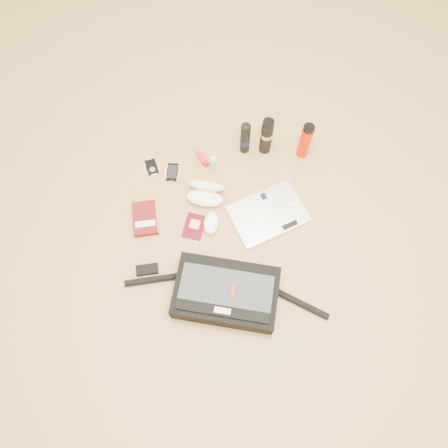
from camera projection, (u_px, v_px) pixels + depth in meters
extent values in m
plane|color=#A37A43|center=(232.00, 240.00, 2.07)|extent=(4.00, 4.00, 0.00)
cube|color=black|center=(226.00, 293.00, 1.92)|extent=(0.51, 0.39, 0.11)
cube|color=#2D3035|center=(226.00, 292.00, 1.86)|extent=(0.44, 0.30, 0.01)
cube|color=black|center=(222.00, 311.00, 1.82)|extent=(0.39, 0.15, 0.01)
cube|color=beige|center=(222.00, 311.00, 1.82)|extent=(0.07, 0.04, 0.02)
cube|color=#A71310|center=(233.00, 293.00, 1.85)|extent=(0.03, 0.06, 0.02)
cylinder|color=black|center=(156.00, 279.00, 1.98)|extent=(0.28, 0.04, 0.03)
cylinder|color=black|center=(299.00, 303.00, 1.94)|extent=(0.25, 0.18, 0.03)
cube|color=black|center=(147.00, 270.00, 2.01)|extent=(0.10, 0.05, 0.02)
cube|color=silver|center=(268.00, 214.00, 2.12)|extent=(0.41, 0.35, 0.02)
cube|color=black|center=(264.00, 196.00, 2.14)|extent=(0.04, 0.04, 0.00)
cube|color=white|center=(293.00, 204.00, 2.12)|extent=(0.07, 0.04, 0.01)
cube|color=white|center=(297.00, 212.00, 2.10)|extent=(0.06, 0.04, 0.01)
cube|color=black|center=(290.00, 225.00, 2.07)|extent=(0.08, 0.04, 0.01)
cube|color=#4F0E0E|center=(145.00, 218.00, 2.10)|extent=(0.12, 0.18, 0.03)
cube|color=beige|center=(157.00, 217.00, 2.11)|extent=(0.01, 0.17, 0.03)
cube|color=beige|center=(145.00, 224.00, 2.07)|extent=(0.10, 0.03, 0.00)
cube|color=#44040E|center=(194.00, 226.00, 2.10)|extent=(0.13, 0.16, 0.01)
cube|color=gold|center=(195.00, 224.00, 2.10)|extent=(0.06, 0.06, 0.00)
ellipsoid|color=white|center=(211.00, 223.00, 2.09)|extent=(0.09, 0.13, 0.04)
ellipsoid|color=white|center=(205.00, 198.00, 2.13)|extent=(0.20, 0.14, 0.05)
ellipsoid|color=white|center=(207.00, 186.00, 2.14)|extent=(0.20, 0.14, 0.10)
ellipsoid|color=black|center=(198.00, 197.00, 2.13)|extent=(0.05, 0.04, 0.02)
ellipsoid|color=black|center=(212.00, 199.00, 2.13)|extent=(0.05, 0.04, 0.02)
cylinder|color=black|center=(205.00, 198.00, 2.13)|extent=(0.03, 0.01, 0.01)
cube|color=black|center=(152.00, 167.00, 2.23)|extent=(0.07, 0.10, 0.01)
cylinder|color=#A1A1A4|center=(152.00, 169.00, 2.22)|extent=(0.04, 0.04, 0.00)
torus|color=white|center=(152.00, 167.00, 2.23)|extent=(0.09, 0.09, 0.01)
cube|color=black|center=(172.00, 172.00, 2.22)|extent=(0.07, 0.11, 0.01)
cube|color=black|center=(172.00, 172.00, 2.21)|extent=(0.06, 0.09, 0.00)
torus|color=white|center=(172.00, 172.00, 2.22)|extent=(0.09, 0.09, 0.01)
cube|color=red|center=(202.00, 158.00, 2.24)|extent=(0.05, 0.07, 0.03)
cube|color=#B00710|center=(206.00, 164.00, 2.22)|extent=(0.03, 0.03, 0.02)
cylinder|color=#959597|center=(199.00, 152.00, 2.25)|extent=(0.03, 0.04, 0.02)
cylinder|color=#96B7CB|center=(214.00, 164.00, 2.19)|extent=(0.04, 0.04, 0.09)
cylinder|color=white|center=(213.00, 158.00, 2.14)|extent=(0.03, 0.03, 0.02)
cylinder|color=silver|center=(213.00, 157.00, 2.13)|extent=(0.02, 0.02, 0.01)
cylinder|color=black|center=(245.00, 138.00, 2.18)|extent=(0.06, 0.06, 0.20)
cylinder|color=black|center=(245.00, 141.00, 2.20)|extent=(0.06, 0.06, 0.04)
ellipsoid|color=black|center=(246.00, 126.00, 2.09)|extent=(0.06, 0.06, 0.02)
cylinder|color=black|center=(266.00, 137.00, 2.18)|extent=(0.08, 0.08, 0.21)
cylinder|color=#AFAEB1|center=(267.00, 134.00, 2.15)|extent=(0.08, 0.08, 0.03)
cylinder|color=black|center=(268.00, 123.00, 2.07)|extent=(0.07, 0.07, 0.02)
cylinder|color=red|center=(305.00, 142.00, 2.17)|extent=(0.07, 0.07, 0.21)
cylinder|color=black|center=(309.00, 128.00, 2.07)|extent=(0.06, 0.06, 0.02)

